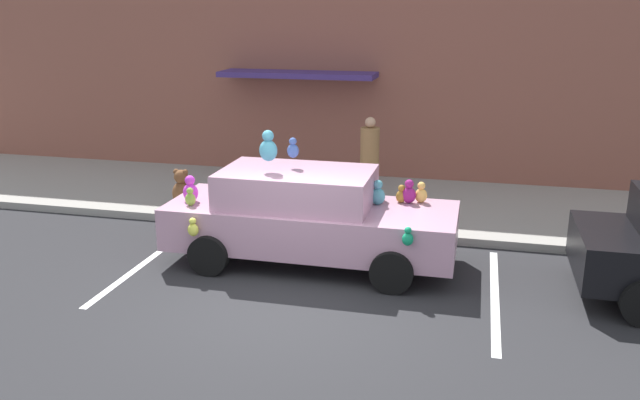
{
  "coord_description": "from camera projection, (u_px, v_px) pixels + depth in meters",
  "views": [
    {
      "loc": [
        2.47,
        -8.01,
        4.0
      ],
      "look_at": [
        -0.04,
        2.22,
        0.9
      ],
      "focal_mm": 36.65,
      "sensor_mm": 36.0,
      "label": 1
    }
  ],
  "objects": [
    {
      "name": "storefront_building",
      "position": [
        372.0,
        45.0,
        14.91
      ],
      "size": [
        24.0,
        1.25,
        6.4
      ],
      "color": "brown",
      "rests_on": "ground"
    },
    {
      "name": "sidewalk",
      "position": [
        353.0,
        201.0,
        13.79
      ],
      "size": [
        24.0,
        4.0,
        0.15
      ],
      "primitive_type": "cube",
      "color": "gray",
      "rests_on": "ground"
    },
    {
      "name": "plush_covered_car",
      "position": [
        308.0,
        216.0,
        10.46
      ],
      "size": [
        4.6,
        1.93,
        2.2
      ],
      "color": "#B789A2",
      "rests_on": "ground"
    },
    {
      "name": "ground_plane",
      "position": [
        285.0,
        305.0,
        9.16
      ],
      "size": [
        60.0,
        60.0,
        0.0
      ],
      "primitive_type": "plane",
      "color": "#262628"
    },
    {
      "name": "parking_stripe_rear",
      "position": [
        146.0,
        262.0,
        10.7
      ],
      "size": [
        0.12,
        3.6,
        0.01
      ],
      "primitive_type": "cube",
      "color": "silver",
      "rests_on": "ground"
    },
    {
      "name": "pedestrian_near_shopfront",
      "position": [
        369.0,
        165.0,
        13.16
      ],
      "size": [
        0.38,
        0.38,
        1.79
      ],
      "color": "olive",
      "rests_on": "sidewalk"
    },
    {
      "name": "teddy_bear_on_sidewalk",
      "position": [
        182.0,
        189.0,
        13.16
      ],
      "size": [
        0.4,
        0.33,
        0.76
      ],
      "color": "brown",
      "rests_on": "sidewalk"
    },
    {
      "name": "parking_stripe_front",
      "position": [
        495.0,
        296.0,
        9.43
      ],
      "size": [
        0.12,
        3.6,
        0.01
      ],
      "primitive_type": "cube",
      "color": "silver",
      "rests_on": "ground"
    }
  ]
}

